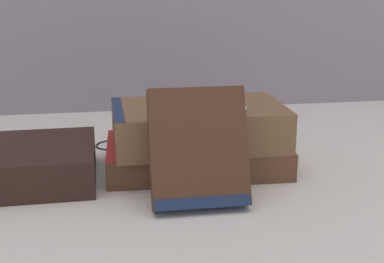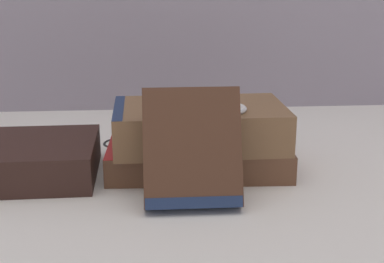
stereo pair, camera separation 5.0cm
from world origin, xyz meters
TOP-DOWN VIEW (x-y plane):
  - ground_plane at (0.00, 0.00)m, footprint 3.00×3.00m
  - book_flat_bottom at (-0.00, 0.03)m, footprint 0.23×0.14m
  - book_flat_top at (0.00, 0.02)m, footprint 0.21×0.13m
  - book_leaning_front at (-0.01, -0.08)m, footprint 0.10×0.07m
  - pocket_watch at (0.04, -0.01)m, footprint 0.05×0.05m
  - reading_glasses at (-0.07, 0.13)m, footprint 0.10×0.05m

SIDE VIEW (x-z plane):
  - ground_plane at x=0.00m, z-range 0.00..0.00m
  - reading_glasses at x=-0.07m, z-range 0.00..0.00m
  - book_flat_bottom at x=0.00m, z-range 0.00..0.03m
  - book_leaning_front at x=-0.01m, z-range 0.00..0.12m
  - book_flat_top at x=0.00m, z-range 0.03..0.08m
  - pocket_watch at x=0.04m, z-range 0.08..0.09m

